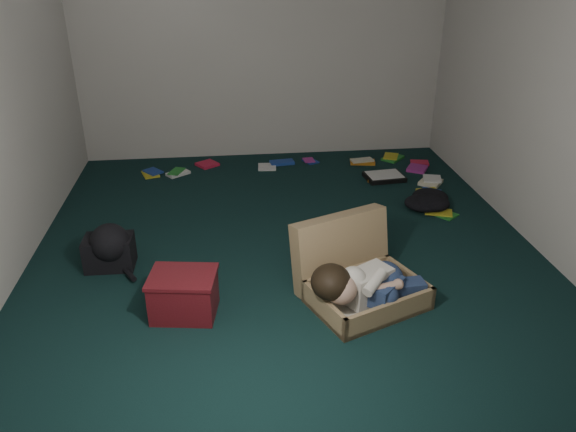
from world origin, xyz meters
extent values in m
plane|color=black|center=(0.00, 0.00, 0.00)|extent=(4.50, 4.50, 0.00)
plane|color=silver|center=(0.00, 2.25, 1.30)|extent=(4.50, 0.00, 4.50)
plane|color=silver|center=(0.00, -2.25, 1.30)|extent=(4.50, 0.00, 4.50)
plane|color=silver|center=(2.00, 0.00, 1.30)|extent=(0.00, 4.50, 4.50)
cube|color=#9D8056|center=(0.46, -0.88, 0.08)|extent=(0.87, 0.76, 0.17)
cube|color=beige|center=(0.46, -0.88, 0.04)|extent=(0.79, 0.68, 0.02)
cube|color=#9D8056|center=(0.33, -0.56, 0.26)|extent=(0.76, 0.49, 0.54)
cube|color=silver|center=(0.44, -0.90, 0.18)|extent=(0.36, 0.31, 0.23)
sphere|color=tan|center=(0.24, -1.02, 0.24)|extent=(0.20, 0.20, 0.20)
ellipsoid|color=black|center=(0.18, -0.98, 0.28)|extent=(0.26, 0.27, 0.23)
ellipsoid|color=navy|center=(0.59, -0.83, 0.18)|extent=(0.24, 0.27, 0.23)
cube|color=navy|center=(0.55, -0.97, 0.17)|extent=(0.29, 0.29, 0.15)
cube|color=navy|center=(0.70, -0.92, 0.14)|extent=(0.26, 0.14, 0.11)
sphere|color=white|center=(0.78, -0.85, 0.12)|extent=(0.11, 0.11, 0.11)
sphere|color=white|center=(0.81, -0.92, 0.11)|extent=(0.10, 0.10, 0.10)
cylinder|color=tan|center=(0.54, -1.01, 0.22)|extent=(0.20, 0.13, 0.07)
cube|color=#591218|center=(-0.77, -0.83, 0.14)|extent=(0.45, 0.38, 0.27)
cube|color=#591218|center=(-0.77, -0.83, 0.28)|extent=(0.47, 0.40, 0.02)
cube|color=black|center=(1.18, 1.33, 0.02)|extent=(0.42, 0.33, 0.05)
cube|color=white|center=(1.18, 1.33, 0.05)|extent=(0.37, 0.29, 0.01)
cube|color=gold|center=(-1.25, 1.73, 0.01)|extent=(0.21, 0.16, 0.02)
cube|color=red|center=(-0.66, 1.94, 0.01)|extent=(0.26, 0.25, 0.02)
cube|color=white|center=(0.00, 1.80, 0.01)|extent=(0.21, 0.25, 0.02)
cube|color=navy|center=(0.50, 1.93, 0.01)|extent=(0.22, 0.25, 0.02)
cube|color=orange|center=(1.07, 1.81, 0.01)|extent=(0.26, 0.25, 0.02)
cube|color=#23812A|center=(1.44, 1.90, 0.01)|extent=(0.22, 0.18, 0.02)
cube|color=#A92A8C|center=(1.61, 1.54, 0.01)|extent=(0.26, 0.26, 0.02)
cube|color=beige|center=(1.62, 1.15, 0.01)|extent=(0.20, 0.24, 0.02)
cube|color=gold|center=(1.52, 0.92, 0.01)|extent=(0.23, 0.26, 0.02)
cube|color=red|center=(1.70, 1.72, 0.01)|extent=(0.26, 0.24, 0.02)
cube|color=white|center=(-0.96, 1.70, 0.01)|extent=(0.24, 0.19, 0.02)
cube|color=navy|center=(0.17, 1.90, 0.01)|extent=(0.26, 0.26, 0.02)
cube|color=orange|center=(1.07, 1.32, 0.01)|extent=(0.18, 0.23, 0.02)
cube|color=#23812A|center=(1.47, 0.45, 0.01)|extent=(0.24, 0.26, 0.02)
camera|label=1|loc=(-0.44, -3.96, 2.21)|focal=35.00mm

